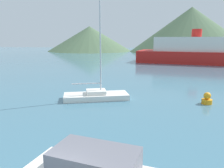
# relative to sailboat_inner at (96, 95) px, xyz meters

# --- Properties ---
(sailboat_inner) EXTENTS (5.67, 3.35, 8.88)m
(sailboat_inner) POSITION_rel_sailboat_inner_xyz_m (0.00, 0.00, 0.00)
(sailboat_inner) COLOR white
(sailboat_inner) RESTS_ON ground_plane
(ferry_distant) EXTENTS (24.52, 12.86, 6.92)m
(ferry_distant) POSITION_rel_sailboat_inner_xyz_m (15.10, 30.06, 1.97)
(ferry_distant) COLOR red
(ferry_distant) RESTS_ON ground_plane
(buoy_marker) EXTENTS (0.80, 0.80, 0.92)m
(buoy_marker) POSITION_rel_sailboat_inner_xyz_m (8.84, -0.27, -0.00)
(buoy_marker) COLOR orange
(buoy_marker) RESTS_ON ground_plane
(hill_west) EXTENTS (34.14, 34.14, 9.96)m
(hill_west) POSITION_rel_sailboat_inner_xyz_m (-16.96, 72.86, 4.60)
(hill_west) COLOR #4C6647
(hill_west) RESTS_ON ground_plane
(hill_central) EXTENTS (45.56, 45.56, 16.54)m
(hill_central) POSITION_rel_sailboat_inner_xyz_m (22.62, 70.16, 7.89)
(hill_central) COLOR #4C6647
(hill_central) RESTS_ON ground_plane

